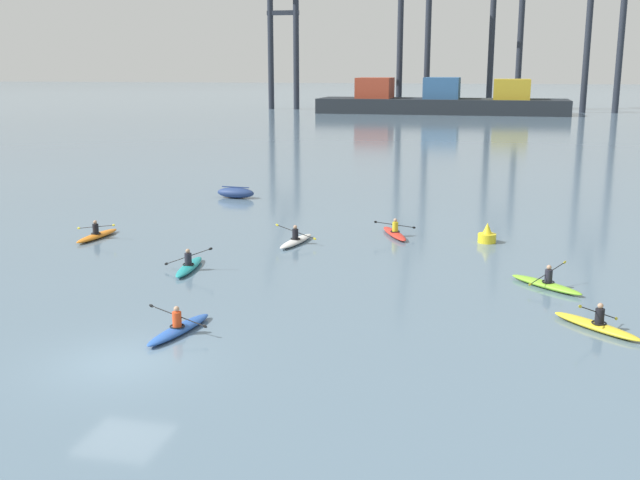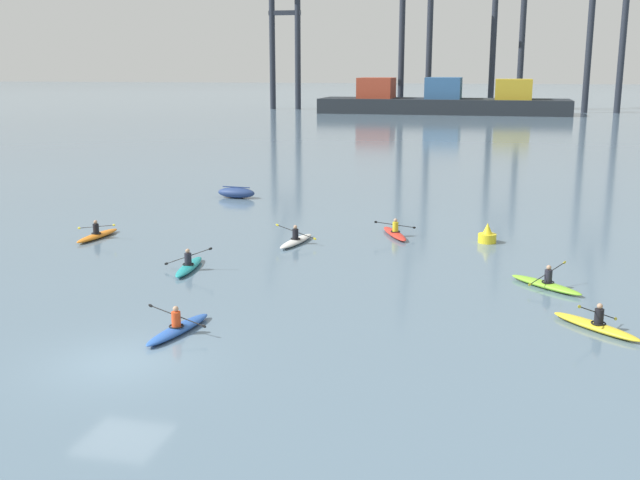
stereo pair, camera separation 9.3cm
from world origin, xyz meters
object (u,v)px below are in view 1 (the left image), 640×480
at_px(container_barge, 441,101).
at_px(gantry_crane_west_mid, 414,9).
at_px(gantry_crane_east_mid, 507,20).
at_px(kayak_blue, 179,328).
at_px(kayak_yellow, 597,325).
at_px(gantry_crane_east, 607,9).
at_px(kayak_red, 395,233).
at_px(capsized_dinghy, 236,193).
at_px(kayak_orange, 97,235).
at_px(kayak_teal, 189,266).
at_px(kayak_lime, 546,284).
at_px(channel_buoy, 487,235).
at_px(kayak_white, 296,240).
at_px(gantry_crane_west, 282,29).

relative_size(container_barge, gantry_crane_west_mid, 1.11).
relative_size(gantry_crane_east_mid, kayak_blue, 10.53).
height_order(kayak_yellow, kayak_blue, kayak_yellow).
distance_m(gantry_crane_west_mid, gantry_crane_east, 36.03).
distance_m(container_barge, kayak_red, 108.16).
height_order(capsized_dinghy, kayak_orange, kayak_orange).
relative_size(gantry_crane_west_mid, kayak_blue, 12.03).
bearing_deg(kayak_teal, kayak_blue, -69.59).
distance_m(gantry_crane_east, kayak_blue, 136.47).
bearing_deg(gantry_crane_east_mid, kayak_blue, -94.34).
height_order(container_barge, kayak_blue, container_barge).
height_order(gantry_crane_east, kayak_lime, gantry_crane_east).
height_order(gantry_crane_east, kayak_orange, gantry_crane_east).
bearing_deg(kayak_blue, kayak_red, 72.99).
distance_m(gantry_crane_west_mid, channel_buoy, 121.71).
height_order(kayak_orange, kayak_yellow, kayak_yellow).
distance_m(channel_buoy, kayak_blue, 18.45).
relative_size(kayak_blue, kayak_white, 1.00).
height_order(gantry_crane_east_mid, kayak_red, gantry_crane_east_mid).
xyz_separation_m(gantry_crane_east, kayak_teal, (-31.33, -124.60, -18.91)).
xyz_separation_m(gantry_crane_east, kayak_yellow, (-15.17, -128.66, -18.91)).
relative_size(container_barge, kayak_white, 13.40).
bearing_deg(kayak_orange, gantry_crane_east, 72.28).
relative_size(kayak_teal, kayak_white, 1.00).
height_order(capsized_dinghy, kayak_white, kayak_white).
bearing_deg(kayak_yellow, kayak_lime, 105.93).
bearing_deg(capsized_dinghy, container_barge, 86.39).
bearing_deg(kayak_teal, kayak_lime, 2.56).
bearing_deg(channel_buoy, gantry_crane_west_mid, 98.14).
bearing_deg(kayak_teal, kayak_red, 48.15).
height_order(gantry_crane_east_mid, kayak_lime, gantry_crane_east_mid).
bearing_deg(kayak_blue, gantry_crane_east, 77.81).
distance_m(gantry_crane_west, kayak_lime, 132.56).
height_order(gantry_crane_east_mid, kayak_white, gantry_crane_east_mid).
bearing_deg(kayak_white, gantry_crane_west, 106.16).
relative_size(capsized_dinghy, kayak_yellow, 0.93).
bearing_deg(kayak_yellow, gantry_crane_west, 110.23).
bearing_deg(kayak_blue, kayak_white, 88.15).
xyz_separation_m(container_barge, kayak_lime, (12.75, -115.96, -2.15)).
bearing_deg(kayak_blue, capsized_dinghy, 105.32).
bearing_deg(gantry_crane_east_mid, kayak_lime, -89.39).
distance_m(kayak_teal, kayak_white, 6.65).
xyz_separation_m(kayak_teal, kayak_red, (7.73, 8.63, 0.00)).
height_order(gantry_crane_west, kayak_yellow, gantry_crane_west).
relative_size(kayak_teal, kayak_orange, 1.00).
height_order(channel_buoy, kayak_lime, channel_buoy).
distance_m(gantry_crane_east_mid, kayak_red, 125.11).
relative_size(kayak_yellow, kayak_blue, 0.83).
bearing_deg(capsized_dinghy, kayak_yellow, -47.20).
height_order(gantry_crane_east_mid, capsized_dinghy, gantry_crane_east_mid).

